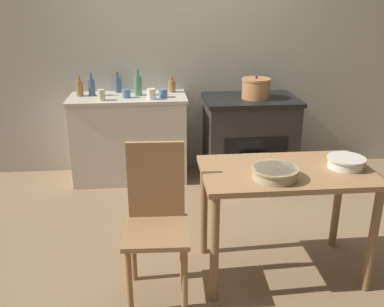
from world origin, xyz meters
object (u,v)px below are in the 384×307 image
at_px(flour_sack, 257,175).
at_px(cup_center_right, 151,94).
at_px(bottle_far_left, 172,86).
at_px(cup_far_right, 101,95).
at_px(bottle_center, 138,85).
at_px(work_table, 285,187).
at_px(mixing_bowl_large, 275,172).
at_px(chair, 156,217).
at_px(stove, 249,137).
at_px(bottle_mid_left, 92,87).
at_px(stock_pot, 256,88).
at_px(bottle_center_left, 118,84).
at_px(cup_right, 126,93).
at_px(mixing_bowl_small, 346,162).
at_px(cup_mid_right, 163,93).
at_px(bottle_left, 80,88).

height_order(flour_sack, cup_center_right, cup_center_right).
distance_m(bottle_far_left, cup_far_right, 0.76).
height_order(flour_sack, bottle_center, bottle_center).
height_order(work_table, flour_sack, work_table).
bearing_deg(bottle_far_left, work_table, -71.31).
height_order(mixing_bowl_large, cup_far_right, cup_far_right).
distance_m(chair, flour_sack, 1.68).
distance_m(stove, bottle_mid_left, 1.69).
bearing_deg(stove, stock_pot, -50.73).
relative_size(bottle_far_left, bottle_center_left, 0.78).
xyz_separation_m(chair, bottle_center, (-0.14, 1.89, 0.46)).
distance_m(chair, cup_right, 1.85).
distance_m(bottle_mid_left, cup_far_right, 0.25).
relative_size(chair, stock_pot, 3.39).
height_order(work_table, bottle_mid_left, bottle_mid_left).
bearing_deg(bottle_center, work_table, -60.99).
bearing_deg(cup_far_right, mixing_bowl_large, -54.81).
distance_m(bottle_center_left, cup_far_right, 0.38).
bearing_deg(mixing_bowl_large, cup_far_right, 125.19).
height_order(bottle_center, cup_right, bottle_center).
bearing_deg(mixing_bowl_large, cup_right, 118.42).
bearing_deg(cup_right, stove, 0.73).
height_order(flour_sack, cup_far_right, cup_far_right).
height_order(stove, flour_sack, stove).
relative_size(flour_sack, bottle_mid_left, 1.74).
distance_m(mixing_bowl_small, bottle_center_left, 2.52).
relative_size(chair, flour_sack, 2.49).
relative_size(chair, bottle_far_left, 6.05).
distance_m(stove, mixing_bowl_large, 1.88).
height_order(flour_sack, bottle_center_left, bottle_center_left).
bearing_deg(stock_pot, bottle_mid_left, 174.68).
relative_size(mixing_bowl_large, bottle_center, 1.08).
distance_m(flour_sack, mixing_bowl_large, 1.50).
height_order(cup_center_right, cup_mid_right, cup_center_right).
distance_m(mixing_bowl_large, bottle_mid_left, 2.35).
bearing_deg(stock_pot, cup_far_right, -177.54).
xyz_separation_m(bottle_center_left, cup_mid_right, (0.46, -0.28, -0.04)).
bearing_deg(cup_far_right, cup_mid_right, 7.75).
bearing_deg(bottle_center, bottle_mid_left, 177.37).
xyz_separation_m(bottle_left, cup_mid_right, (0.82, -0.13, -0.04)).
distance_m(work_table, cup_right, 2.02).
distance_m(stock_pot, mixing_bowl_small, 1.67).
xyz_separation_m(chair, cup_mid_right, (0.11, 1.77, 0.40)).
bearing_deg(cup_mid_right, bottle_center_left, 148.61).
height_order(work_table, bottle_far_left, bottle_far_left).
height_order(chair, bottle_left, bottle_left).
xyz_separation_m(work_table, bottle_left, (-1.56, 1.80, 0.32)).
xyz_separation_m(bottle_left, cup_center_right, (0.70, -0.21, -0.03)).
bearing_deg(cup_center_right, mixing_bowl_large, -66.81).
distance_m(bottle_mid_left, bottle_center_left, 0.29).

